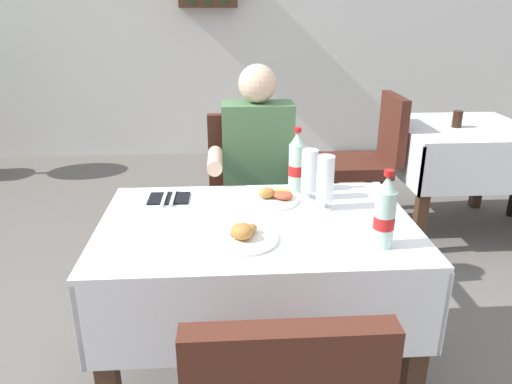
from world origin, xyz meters
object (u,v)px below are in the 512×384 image
object	(u,v)px
beer_glass_middle	(325,182)
background_table_tumbler	(457,119)
plate_far_diner	(273,197)
main_dining_table	(258,262)
background_dining_table	(459,153)
background_chair_left	(367,156)
cola_bottle_secondary	(297,163)
napkin_cutlery_set	(169,198)
seated_diner_far	(258,174)
beer_glass_left	(309,173)
plate_near_camera	(243,235)
chair_far_diner_seat	(248,195)
cola_bottle_primary	(385,214)

from	to	relation	value
beer_glass_middle	background_table_tumbler	size ratio (longest dim) A/B	2.01
plate_far_diner	main_dining_table	bearing A→B (deg)	-111.35
background_dining_table	background_chair_left	bearing A→B (deg)	180.00
cola_bottle_secondary	napkin_cutlery_set	world-z (taller)	cola_bottle_secondary
seated_diner_far	background_dining_table	xyz separation A→B (m)	(1.45, 0.78, -0.14)
seated_diner_far	beer_glass_left	distance (m)	0.52
beer_glass_left	plate_near_camera	bearing A→B (deg)	-128.13
plate_near_camera	seated_diner_far	bearing A→B (deg)	82.37
chair_far_diner_seat	napkin_cutlery_set	world-z (taller)	chair_far_diner_seat
beer_glass_middle	background_dining_table	xyz separation A→B (m)	(1.22, 1.35, -0.30)
seated_diner_far	napkin_cutlery_set	distance (m)	0.59
beer_glass_left	background_dining_table	xyz separation A→B (m)	(1.27, 1.24, -0.30)
chair_far_diner_seat	plate_near_camera	bearing A→B (deg)	-93.86
chair_far_diner_seat	background_table_tumbler	size ratio (longest dim) A/B	8.82
seated_diner_far	cola_bottle_secondary	distance (m)	0.42
main_dining_table	beer_glass_left	size ratio (longest dim) A/B	5.56
beer_glass_left	cola_bottle_primary	bearing A→B (deg)	-68.38
background_chair_left	plate_near_camera	bearing A→B (deg)	-119.52
plate_near_camera	background_chair_left	size ratio (longest dim) A/B	0.26
plate_near_camera	cola_bottle_secondary	distance (m)	0.55
background_chair_left	napkin_cutlery_set	bearing A→B (deg)	-134.97
beer_glass_middle	cola_bottle_secondary	distance (m)	0.23
beer_glass_left	background_dining_table	distance (m)	1.80
plate_far_diner	cola_bottle_primary	bearing A→B (deg)	-52.47
beer_glass_left	napkin_cutlery_set	xyz separation A→B (m)	(-0.59, 0.03, -0.11)
beer_glass_middle	cola_bottle_secondary	xyz separation A→B (m)	(-0.08, 0.21, 0.01)
main_dining_table	background_table_tumbler	world-z (taller)	background_table_tumbler
plate_near_camera	background_table_tumbler	xyz separation A→B (m)	(1.49, 1.58, 0.04)
seated_diner_far	cola_bottle_secondary	bearing A→B (deg)	-68.06
beer_glass_middle	background_table_tumbler	xyz separation A→B (m)	(1.15, 1.32, -0.06)
plate_near_camera	beer_glass_left	world-z (taller)	beer_glass_left
cola_bottle_secondary	main_dining_table	bearing A→B (deg)	-121.05
main_dining_table	seated_diner_far	world-z (taller)	seated_diner_far
plate_near_camera	napkin_cutlery_set	size ratio (longest dim) A/B	1.31
chair_far_diner_seat	beer_glass_middle	distance (m)	0.80
seated_diner_far	napkin_cutlery_set	xyz separation A→B (m)	(-0.41, -0.43, 0.05)
chair_far_diner_seat	beer_glass_middle	xyz separation A→B (m)	(0.28, -0.68, 0.32)
main_dining_table	napkin_cutlery_set	xyz separation A→B (m)	(-0.36, 0.25, 0.18)
plate_near_camera	background_table_tumbler	world-z (taller)	background_table_tumbler
plate_far_diner	cola_bottle_secondary	world-z (taller)	cola_bottle_secondary
main_dining_table	plate_far_diner	world-z (taller)	plate_far_diner
beer_glass_left	background_chair_left	bearing A→B (deg)	63.44
chair_far_diner_seat	cola_bottle_secondary	size ratio (longest dim) A/B	3.43
cola_bottle_primary	cola_bottle_secondary	distance (m)	0.59
beer_glass_left	cola_bottle_primary	size ratio (longest dim) A/B	0.79
plate_far_diner	chair_far_diner_seat	bearing A→B (deg)	97.60
cola_bottle_secondary	background_table_tumbler	size ratio (longest dim) A/B	2.57
seated_diner_far	beer_glass_left	xyz separation A→B (m)	(0.18, -0.46, 0.16)
chair_far_diner_seat	background_chair_left	distance (m)	1.09
cola_bottle_primary	background_table_tumbler	xyz separation A→B (m)	(1.02, 1.65, -0.06)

